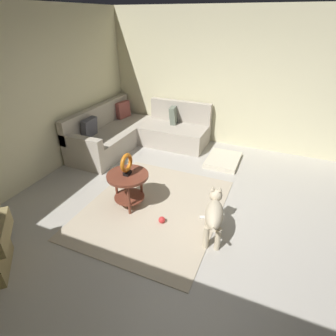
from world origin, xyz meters
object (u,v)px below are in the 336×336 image
Objects in this scene: torus_sculpture at (127,164)px; dog at (214,214)px; side_table at (128,182)px; dog_toy_rope at (206,217)px; dog_bed_mat at (223,160)px; sectional_couch at (136,133)px; dog_toy_ball at (162,220)px.

dog is at bearing -97.18° from torus_sculpture.
dog_toy_rope is at bearing -82.93° from side_table.
dog_bed_mat is 4.70× the size of dog_toy_rope.
dog_bed_mat is (1.91, -0.98, -0.67)m from torus_sculpture.
dog is at bearing -97.18° from side_table.
dog_bed_mat is (-0.01, -1.93, -0.25)m from sectional_couch.
dog_bed_mat is at bearing 87.20° from dog.
sectional_couch is 2.81× the size of dog_bed_mat.
dog_toy_rope is (-1.78, -2.09, -0.27)m from sectional_couch.
dog is (-0.17, -1.32, -0.04)m from side_table.
torus_sculpture is at bearing 152.74° from dog_bed_mat.
dog_bed_mat is 2.13m from dog.
dog_toy_rope is at bearing -82.93° from torus_sculpture.
dog reaches higher than dog_toy_ball.
side_table is at bearing 73.85° from dog_toy_ball.
sectional_couch is at bearing 36.64° from dog_toy_ball.
sectional_couch is 1.95m from dog_bed_mat.
torus_sculpture reaches higher than dog_toy_ball.
torus_sculpture reaches higher than dog_toy_rope.
sectional_couch is 3.75× the size of side_table.
dog is (-2.09, -2.27, 0.09)m from sectional_couch.
dog_toy_ball is (-0.18, -0.61, -0.37)m from side_table.
dog_bed_mat is (1.91, -0.98, -0.37)m from side_table.
dog_bed_mat is at bearing -27.26° from side_table.
dog_toy_ball is (-0.01, 0.71, -0.33)m from dog.
dog_toy_rope is (-1.77, -0.16, -0.02)m from dog_bed_mat.
side_table reaches higher than dog_toy_rope.
side_table is at bearing -153.69° from sectional_couch.
dog is 0.50m from dog_toy_rope.
dog reaches higher than dog_toy_rope.
dog_toy_rope is at bearing -130.36° from sectional_couch.
sectional_couch is 2.76m from dog_toy_rope.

